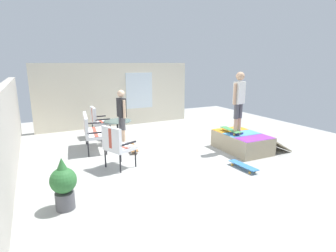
# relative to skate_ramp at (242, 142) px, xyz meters

# --- Properties ---
(ground_plane) EXTENTS (12.00, 12.00, 0.10)m
(ground_plane) POSITION_rel_skate_ramp_xyz_m (0.84, 1.76, -0.30)
(ground_plane) COLOR #A8A8A3
(back_wall_cinderblock) EXTENTS (9.00, 0.20, 1.94)m
(back_wall_cinderblock) POSITION_rel_skate_ramp_xyz_m (0.84, 5.76, 0.72)
(back_wall_cinderblock) COLOR #ADA89E
(back_wall_cinderblock) RESTS_ON ground_plane
(house_facade) EXTENTS (0.23, 6.00, 2.42)m
(house_facade) POSITION_rel_skate_ramp_xyz_m (4.63, 2.25, 0.96)
(house_facade) COLOR beige
(house_facade) RESTS_ON ground_plane
(skate_ramp) EXTENTS (1.58, 1.73, 0.50)m
(skate_ramp) POSITION_rel_skate_ramp_xyz_m (0.00, 0.00, 0.00)
(skate_ramp) COLOR tan
(skate_ramp) RESTS_ON ground_plane
(patio_bench) EXTENTS (1.31, 0.71, 1.02)m
(patio_bench) POSITION_rel_skate_ramp_xyz_m (1.99, 3.81, 0.36)
(patio_bench) COLOR black
(patio_bench) RESTS_ON ground_plane
(patio_chair_near_house) EXTENTS (0.62, 0.55, 1.02)m
(patio_chair_near_house) POSITION_rel_skate_ramp_xyz_m (3.27, 3.34, 0.36)
(patio_chair_near_house) COLOR black
(patio_chair_near_house) RESTS_ON ground_plane
(patio_chair_by_wall) EXTENTS (0.79, 0.75, 1.02)m
(patio_chair_by_wall) POSITION_rel_skate_ramp_xyz_m (0.30, 3.57, 0.36)
(patio_chair_by_wall) COLOR black
(patio_chair_by_wall) RESTS_ON ground_plane
(patio_table) EXTENTS (0.90, 0.90, 0.57)m
(patio_table) POSITION_rel_skate_ramp_xyz_m (2.91, 2.77, 0.15)
(patio_table) COLOR black
(patio_table) RESTS_ON ground_plane
(person_watching) EXTENTS (0.48, 0.27, 1.65)m
(person_watching) POSITION_rel_skate_ramp_xyz_m (2.22, 2.82, 0.71)
(person_watching) COLOR silver
(person_watching) RESTS_ON ground_plane
(person_skater) EXTENTS (0.30, 0.47, 1.70)m
(person_skater) POSITION_rel_skate_ramp_xyz_m (-0.00, 0.23, 1.24)
(person_skater) COLOR navy
(person_skater) RESTS_ON skate_ramp
(skateboard_by_bench) EXTENTS (0.82, 0.33, 0.10)m
(skateboard_by_bench) POSITION_rel_skate_ramp_xyz_m (1.38, 2.80, -0.17)
(skateboard_by_bench) COLOR brown
(skateboard_by_bench) RESTS_ON ground_plane
(skateboard_spare) EXTENTS (0.81, 0.25, 0.10)m
(skateboard_spare) POSITION_rel_skate_ramp_xyz_m (-1.08, 0.93, -0.17)
(skateboard_spare) COLOR #3372B2
(skateboard_spare) RESTS_ON ground_plane
(skateboard_on_ramp) EXTENTS (0.81, 0.27, 0.10)m
(skateboard_on_ramp) POSITION_rel_skate_ramp_xyz_m (0.18, 0.29, 0.34)
(skateboard_on_ramp) COLOR #3F8C4C
(skateboard_on_ramp) RESTS_ON skate_ramp
(potted_plant) EXTENTS (0.44, 0.44, 0.92)m
(potted_plant) POSITION_rel_skate_ramp_xyz_m (-1.06, 4.86, 0.22)
(potted_plant) COLOR #515156
(potted_plant) RESTS_ON ground_plane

